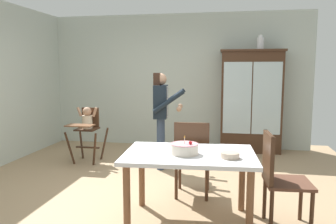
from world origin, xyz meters
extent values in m
plane|color=tan|center=(0.00, 0.00, 0.00)|extent=(6.24, 6.24, 0.00)
cube|color=beige|center=(0.00, 2.63, 1.35)|extent=(5.32, 0.06, 2.70)
cube|color=#422819|center=(1.48, 2.37, 0.96)|extent=(1.13, 0.42, 1.91)
cube|color=#422819|center=(1.48, 2.37, 1.93)|extent=(1.19, 0.48, 0.04)
cube|color=silver|center=(1.22, 2.15, 1.05)|extent=(0.51, 0.01, 1.34)
cube|color=silver|center=(1.75, 2.15, 1.05)|extent=(0.51, 0.01, 1.34)
cube|color=#422819|center=(1.48, 2.37, 1.05)|extent=(1.05, 0.36, 0.02)
cylinder|color=white|center=(1.62, 2.37, 2.06)|extent=(0.13, 0.13, 0.22)
cylinder|color=white|center=(1.62, 2.37, 2.20)|extent=(0.07, 0.07, 0.05)
cylinder|color=#422819|center=(-1.53, 0.87, 0.28)|extent=(0.14, 0.14, 0.56)
cylinder|color=#422819|center=(-1.09, 0.87, 0.28)|extent=(0.13, 0.14, 0.56)
cylinder|color=#422819|center=(-1.53, 1.31, 0.28)|extent=(0.13, 0.14, 0.56)
cylinder|color=#422819|center=(-1.09, 1.31, 0.28)|extent=(0.14, 0.14, 0.56)
cube|color=#422819|center=(-1.31, 1.09, 0.25)|extent=(0.42, 0.04, 0.02)
cube|color=#422819|center=(-1.31, 1.09, 0.57)|extent=(0.34, 0.34, 0.02)
cube|color=#422819|center=(-1.31, 1.24, 0.76)|extent=(0.31, 0.03, 0.34)
cube|color=brown|center=(-1.31, 0.82, 0.68)|extent=(0.44, 0.24, 0.02)
cylinder|color=beige|center=(-1.31, 1.11, 0.70)|extent=(0.17, 0.17, 0.22)
sphere|color=tan|center=(-1.31, 1.11, 0.87)|extent=(0.15, 0.15, 0.15)
cylinder|color=tan|center=(-1.45, 1.11, 0.86)|extent=(0.10, 0.04, 0.17)
cylinder|color=tan|center=(-1.17, 1.11, 0.86)|extent=(0.10, 0.04, 0.17)
cylinder|color=#33425B|center=(0.01, 0.88, 0.41)|extent=(0.11, 0.11, 0.82)
cylinder|color=#33425B|center=(0.00, 1.05, 0.41)|extent=(0.11, 0.11, 0.82)
cube|color=#19232D|center=(0.01, 0.96, 1.08)|extent=(0.23, 0.38, 0.52)
cube|color=white|center=(0.11, 0.97, 1.08)|extent=(0.01, 0.06, 0.49)
sphere|color=tan|center=(0.01, 0.96, 1.43)|extent=(0.19, 0.19, 0.19)
cube|color=#382319|center=(-0.05, 0.96, 1.31)|extent=(0.12, 0.21, 0.44)
cylinder|color=#19232D|center=(0.17, 0.77, 1.10)|extent=(0.50, 0.12, 0.37)
sphere|color=tan|center=(0.32, 0.79, 0.99)|extent=(0.08, 0.08, 0.08)
cylinder|color=#19232D|center=(0.13, 1.17, 1.10)|extent=(0.50, 0.12, 0.37)
sphere|color=tan|center=(0.29, 1.19, 0.99)|extent=(0.08, 0.08, 0.08)
cube|color=silver|center=(0.68, -0.86, 0.72)|extent=(1.38, 0.98, 0.04)
cylinder|color=brown|center=(0.14, -1.25, 0.35)|extent=(0.07, 0.07, 0.70)
cylinder|color=brown|center=(1.28, -1.18, 0.35)|extent=(0.07, 0.07, 0.70)
cylinder|color=brown|center=(0.09, -0.54, 0.35)|extent=(0.07, 0.07, 0.70)
cylinder|color=brown|center=(1.23, -0.47, 0.35)|extent=(0.07, 0.07, 0.70)
cylinder|color=beige|center=(0.64, -0.92, 0.79)|extent=(0.28, 0.28, 0.10)
cylinder|color=pink|center=(0.64, -0.92, 0.84)|extent=(0.27, 0.27, 0.01)
cylinder|color=#F2E5CC|center=(0.64, -0.92, 0.88)|extent=(0.01, 0.01, 0.06)
cone|color=yellow|center=(0.64, -0.92, 0.92)|extent=(0.02, 0.02, 0.02)
sphere|color=red|center=(0.70, -0.95, 0.87)|extent=(0.04, 0.04, 0.04)
cylinder|color=#C6AD93|center=(1.09, -0.99, 0.77)|extent=(0.18, 0.18, 0.05)
cylinder|color=#422819|center=(0.82, 0.10, 0.23)|extent=(0.04, 0.04, 0.45)
cylinder|color=#422819|center=(0.45, 0.09, 0.23)|extent=(0.04, 0.04, 0.45)
cylinder|color=#422819|center=(0.83, -0.27, 0.23)|extent=(0.04, 0.04, 0.45)
cylinder|color=#422819|center=(0.46, -0.28, 0.23)|extent=(0.04, 0.04, 0.45)
cube|color=brown|center=(0.64, -0.09, 0.47)|extent=(0.45, 0.45, 0.03)
cube|color=#422819|center=(0.64, -0.29, 0.72)|extent=(0.42, 0.05, 0.48)
cylinder|color=#422819|center=(0.83, -0.29, 0.72)|extent=(0.03, 0.03, 0.48)
cylinder|color=#422819|center=(0.45, -0.30, 0.72)|extent=(0.03, 0.03, 0.48)
cylinder|color=#422819|center=(1.86, -0.97, 0.23)|extent=(0.04, 0.04, 0.45)
cylinder|color=#422819|center=(1.84, -0.60, 0.23)|extent=(0.04, 0.04, 0.45)
cylinder|color=#422819|center=(1.49, -0.99, 0.23)|extent=(0.04, 0.04, 0.45)
cylinder|color=#422819|center=(1.47, -0.63, 0.23)|extent=(0.04, 0.04, 0.45)
cube|color=brown|center=(1.66, -0.80, 0.47)|extent=(0.47, 0.47, 0.03)
cube|color=#422819|center=(1.46, -0.81, 0.72)|extent=(0.07, 0.42, 0.48)
cylinder|color=#422819|center=(1.48, -1.00, 0.72)|extent=(0.03, 0.03, 0.48)
cylinder|color=#422819|center=(1.45, -0.62, 0.72)|extent=(0.03, 0.03, 0.48)
camera|label=1|loc=(1.07, -4.14, 1.58)|focal=35.42mm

